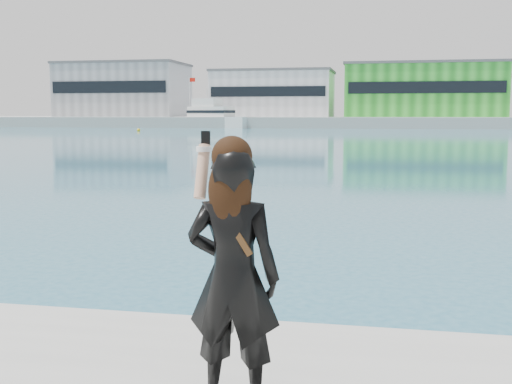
{
  "coord_description": "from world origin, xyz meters",
  "views": [
    {
      "loc": [
        0.72,
        -4.28,
        2.57
      ],
      "look_at": [
        -0.16,
        0.1,
        2.03
      ],
      "focal_mm": 45.0,
      "sensor_mm": 36.0,
      "label": 1
    }
  ],
  "objects": [
    {
      "name": "warehouse_white",
      "position": [
        -22.0,
        127.98,
        6.76
      ],
      "size": [
        24.48,
        15.35,
        9.5
      ],
      "color": "silver",
      "rests_on": "far_quay"
    },
    {
      "name": "buoy_far",
      "position": [
        -35.81,
        87.69,
        0.0
      ],
      "size": [
        0.5,
        0.5,
        0.5
      ],
      "primitive_type": "sphere",
      "color": "yellow",
      "rests_on": "ground"
    },
    {
      "name": "warehouse_green",
      "position": [
        8.0,
        127.98,
        7.26
      ],
      "size": [
        30.6,
        16.36,
        10.5
      ],
      "color": "#249325",
      "rests_on": "far_quay"
    },
    {
      "name": "woman",
      "position": [
        -0.16,
        -0.61,
        1.64
      ],
      "size": [
        0.58,
        0.39,
        1.67
      ],
      "rotation": [
        0.0,
        0.0,
        3.12
      ],
      "color": "black",
      "rests_on": "near_quay"
    },
    {
      "name": "flagpole_right",
      "position": [
        22.09,
        121.0,
        6.54
      ],
      "size": [
        1.28,
        0.16,
        8.0
      ],
      "color": "silver",
      "rests_on": "far_quay"
    },
    {
      "name": "flagpole_left",
      "position": [
        -37.91,
        121.0,
        6.54
      ],
      "size": [
        1.28,
        0.16,
        8.0
      ],
      "color": "silver",
      "rests_on": "far_quay"
    },
    {
      "name": "far_quay",
      "position": [
        0.0,
        130.0,
        1.0
      ],
      "size": [
        320.0,
        40.0,
        2.0
      ],
      "primitive_type": "cube",
      "color": "#9E9E99",
      "rests_on": "ground"
    },
    {
      "name": "motor_yacht",
      "position": [
        -31.23,
        113.56,
        2.03
      ],
      "size": [
        15.98,
        9.6,
        7.22
      ],
      "rotation": [
        0.0,
        0.0,
        -0.37
      ],
      "color": "silver",
      "rests_on": "ground"
    },
    {
      "name": "warehouse_grey_left",
      "position": [
        -55.0,
        127.98,
        7.76
      ],
      "size": [
        26.52,
        16.36,
        11.5
      ],
      "color": "gray",
      "rests_on": "far_quay"
    }
  ]
}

